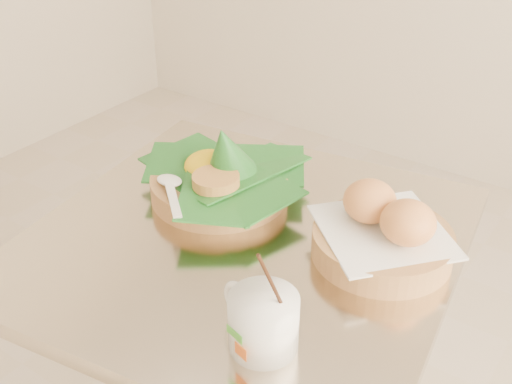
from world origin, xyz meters
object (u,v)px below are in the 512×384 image
Objects in this scene: rice_basket at (219,176)px; bread_basket at (384,234)px; coffee_mug at (262,320)px; cafe_table at (245,331)px.

bread_basket is (0.33, 0.01, -0.00)m from rice_basket.
rice_basket is 1.96× the size of coffee_mug.
coffee_mug is at bearing -48.57° from cafe_table.
rice_basket is 1.19× the size of bread_basket.
cafe_table is at bearing -158.29° from bread_basket.
bread_basket is 1.65× the size of coffee_mug.
rice_basket is 0.40m from coffee_mug.
rice_basket is at bearing 145.51° from cafe_table.
coffee_mug is (0.17, -0.19, 0.27)m from cafe_table.
rice_basket reaches higher than bread_basket.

